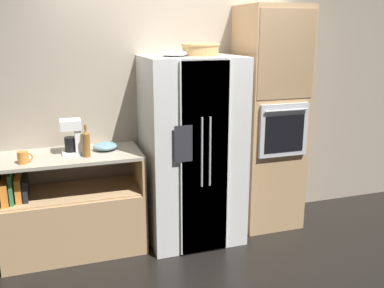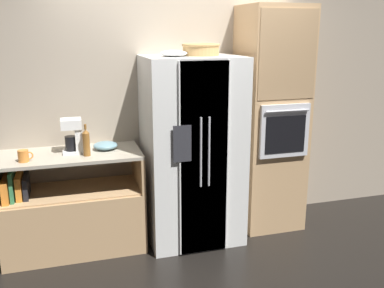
{
  "view_description": "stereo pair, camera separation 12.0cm",
  "coord_description": "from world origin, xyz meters",
  "px_view_note": "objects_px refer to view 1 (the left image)",
  "views": [
    {
      "loc": [
        -1.19,
        -3.79,
        2.04
      ],
      "look_at": [
        0.03,
        -0.07,
        1.0
      ],
      "focal_mm": 40.0,
      "sensor_mm": 36.0,
      "label": 1
    },
    {
      "loc": [
        -1.08,
        -3.82,
        2.04
      ],
      "look_at": [
        0.03,
        -0.07,
        1.0
      ],
      "focal_mm": 40.0,
      "sensor_mm": 36.0,
      "label": 2
    }
  ],
  "objects_px": {
    "fruit_bowl": "(174,53)",
    "wicker_basket": "(200,49)",
    "mixing_bowl": "(105,146)",
    "coffee_maker": "(74,135)",
    "refrigerator": "(192,151)",
    "mug": "(23,157)",
    "bottle_tall": "(86,143)",
    "wall_oven": "(269,120)"
  },
  "relations": [
    {
      "from": "fruit_bowl",
      "to": "wicker_basket",
      "type": "bearing_deg",
      "value": 12.96
    },
    {
      "from": "mixing_bowl",
      "to": "coffee_maker",
      "type": "bearing_deg",
      "value": -172.19
    },
    {
      "from": "fruit_bowl",
      "to": "coffee_maker",
      "type": "relative_size",
      "value": 0.78
    },
    {
      "from": "refrigerator",
      "to": "mixing_bowl",
      "type": "bearing_deg",
      "value": 171.28
    },
    {
      "from": "fruit_bowl",
      "to": "mug",
      "type": "xyz_separation_m",
      "value": [
        -1.34,
        -0.03,
        -0.84
      ]
    },
    {
      "from": "mug",
      "to": "refrigerator",
      "type": "bearing_deg",
      "value": 2.99
    },
    {
      "from": "refrigerator",
      "to": "coffee_maker",
      "type": "bearing_deg",
      "value": 175.46
    },
    {
      "from": "mixing_bowl",
      "to": "wicker_basket",
      "type": "bearing_deg",
      "value": -6.9
    },
    {
      "from": "wicker_basket",
      "to": "coffee_maker",
      "type": "relative_size",
      "value": 1.12
    },
    {
      "from": "wicker_basket",
      "to": "fruit_bowl",
      "type": "xyz_separation_m",
      "value": [
        -0.28,
        -0.06,
        -0.03
      ]
    },
    {
      "from": "mug",
      "to": "wicker_basket",
      "type": "bearing_deg",
      "value": 3.39
    },
    {
      "from": "mixing_bowl",
      "to": "fruit_bowl",
      "type": "bearing_deg",
      "value": -15.41
    },
    {
      "from": "refrigerator",
      "to": "bottle_tall",
      "type": "distance_m",
      "value": 1.01
    },
    {
      "from": "wicker_basket",
      "to": "mug",
      "type": "bearing_deg",
      "value": -176.61
    },
    {
      "from": "wall_oven",
      "to": "bottle_tall",
      "type": "distance_m",
      "value": 1.87
    },
    {
      "from": "mixing_bowl",
      "to": "wall_oven",
      "type": "bearing_deg",
      "value": -1.61
    },
    {
      "from": "wicker_basket",
      "to": "fruit_bowl",
      "type": "relative_size",
      "value": 1.44
    },
    {
      "from": "refrigerator",
      "to": "coffee_maker",
      "type": "xyz_separation_m",
      "value": [
        -1.1,
        0.09,
        0.22
      ]
    },
    {
      "from": "mug",
      "to": "mixing_bowl",
      "type": "height_order",
      "value": "mug"
    },
    {
      "from": "refrigerator",
      "to": "fruit_bowl",
      "type": "bearing_deg",
      "value": -165.77
    },
    {
      "from": "wicker_basket",
      "to": "coffee_maker",
      "type": "height_order",
      "value": "wicker_basket"
    },
    {
      "from": "mixing_bowl",
      "to": "coffee_maker",
      "type": "xyz_separation_m",
      "value": [
        -0.28,
        -0.04,
        0.14
      ]
    },
    {
      "from": "fruit_bowl",
      "to": "bottle_tall",
      "type": "distance_m",
      "value": 1.11
    },
    {
      "from": "wall_oven",
      "to": "mixing_bowl",
      "type": "distance_m",
      "value": 1.69
    },
    {
      "from": "fruit_bowl",
      "to": "coffee_maker",
      "type": "bearing_deg",
      "value": 171.54
    },
    {
      "from": "fruit_bowl",
      "to": "mug",
      "type": "distance_m",
      "value": 1.58
    },
    {
      "from": "mug",
      "to": "bottle_tall",
      "type": "bearing_deg",
      "value": 3.62
    },
    {
      "from": "wall_oven",
      "to": "coffee_maker",
      "type": "bearing_deg",
      "value": 179.74
    },
    {
      "from": "wicker_basket",
      "to": "bottle_tall",
      "type": "relative_size",
      "value": 1.23
    },
    {
      "from": "refrigerator",
      "to": "bottle_tall",
      "type": "relative_size",
      "value": 6.26
    },
    {
      "from": "bottle_tall",
      "to": "mixing_bowl",
      "type": "bearing_deg",
      "value": 43.68
    },
    {
      "from": "mug",
      "to": "fruit_bowl",
      "type": "bearing_deg",
      "value": 1.36
    },
    {
      "from": "wall_oven",
      "to": "bottle_tall",
      "type": "bearing_deg",
      "value": -176.17
    },
    {
      "from": "wall_oven",
      "to": "wicker_basket",
      "type": "height_order",
      "value": "wall_oven"
    },
    {
      "from": "wall_oven",
      "to": "fruit_bowl",
      "type": "bearing_deg",
      "value": -173.17
    },
    {
      "from": "refrigerator",
      "to": "fruit_bowl",
      "type": "distance_m",
      "value": 0.95
    },
    {
      "from": "bottle_tall",
      "to": "wall_oven",
      "type": "bearing_deg",
      "value": 3.83
    },
    {
      "from": "fruit_bowl",
      "to": "mixing_bowl",
      "type": "bearing_deg",
      "value": 164.59
    },
    {
      "from": "bottle_tall",
      "to": "mug",
      "type": "height_order",
      "value": "bottle_tall"
    },
    {
      "from": "wicker_basket",
      "to": "fruit_bowl",
      "type": "height_order",
      "value": "wicker_basket"
    },
    {
      "from": "wall_oven",
      "to": "fruit_bowl",
      "type": "xyz_separation_m",
      "value": [
        -1.05,
        -0.13,
        0.7
      ]
    },
    {
      "from": "refrigerator",
      "to": "mug",
      "type": "relative_size",
      "value": 14.33
    }
  ]
}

